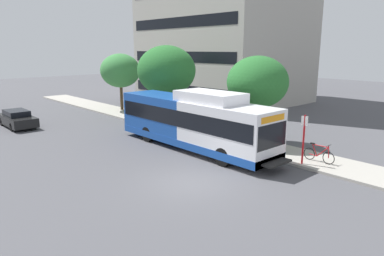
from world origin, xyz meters
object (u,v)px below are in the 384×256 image
(bus_stop_sign_pole, at_px, (304,136))
(street_tree_mid_block, at_px, (167,71))
(street_tree_far_block, at_px, (120,71))
(parked_car_far_lane, at_px, (17,119))
(transit_bus, at_px, (194,122))
(bicycle_parked, at_px, (319,154))
(street_tree_near_stop, at_px, (257,82))

(bus_stop_sign_pole, xyz_separation_m, street_tree_mid_block, (1.74, 13.56, 2.67))
(street_tree_far_block, xyz_separation_m, parked_car_far_lane, (-9.94, -0.77, -3.30))
(transit_bus, xyz_separation_m, street_tree_far_block, (3.84, 14.68, 2.26))
(bus_stop_sign_pole, height_order, bicycle_parked, bus_stop_sign_pole)
(transit_bus, distance_m, street_tree_far_block, 15.34)
(street_tree_near_stop, height_order, street_tree_far_block, street_tree_near_stop)
(parked_car_far_lane, bearing_deg, street_tree_near_stop, -58.32)
(bus_stop_sign_pole, xyz_separation_m, street_tree_near_stop, (1.74, 4.40, 2.34))
(street_tree_near_stop, xyz_separation_m, street_tree_mid_block, (0.01, 9.16, 0.32))
(transit_bus, relative_size, street_tree_near_stop, 2.23)
(transit_bus, relative_size, street_tree_far_block, 2.24)
(street_tree_mid_block, bearing_deg, street_tree_near_stop, -90.04)
(street_tree_near_stop, distance_m, street_tree_far_block, 16.60)
(street_tree_near_stop, xyz_separation_m, street_tree_far_block, (0.18, 16.60, -0.03))
(transit_bus, bearing_deg, parked_car_far_lane, 113.69)
(street_tree_mid_block, height_order, parked_car_far_lane, street_tree_mid_block)
(bicycle_parked, relative_size, street_tree_far_block, 0.32)
(bicycle_parked, xyz_separation_m, street_tree_mid_block, (0.83, 14.00, 3.75))
(transit_bus, xyz_separation_m, street_tree_mid_block, (3.67, 7.24, 2.61))
(bus_stop_sign_pole, distance_m, parked_car_far_lane, 21.79)
(transit_bus, height_order, bus_stop_sign_pole, transit_bus)
(street_tree_near_stop, bearing_deg, bus_stop_sign_pole, -111.52)
(bicycle_parked, distance_m, street_tree_near_stop, 5.99)
(street_tree_far_block, bearing_deg, bus_stop_sign_pole, -95.21)
(transit_bus, xyz_separation_m, parked_car_far_lane, (-6.10, 13.91, -1.04))
(street_tree_far_block, bearing_deg, bicycle_parked, -92.67)
(bus_stop_sign_pole, height_order, street_tree_mid_block, street_tree_mid_block)
(transit_bus, relative_size, parked_car_far_lane, 2.72)
(transit_bus, height_order, bicycle_parked, transit_bus)
(bicycle_parked, height_order, street_tree_near_stop, street_tree_near_stop)
(transit_bus, distance_m, street_tree_mid_block, 8.53)
(street_tree_mid_block, relative_size, parked_car_far_lane, 1.38)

